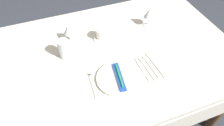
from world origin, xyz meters
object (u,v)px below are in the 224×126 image
Objects in this scene: toothbrush_package at (119,77)px; spoon_soup at (145,65)px; spoon_tea at (153,62)px; dinner_plate at (119,78)px; fork_outer at (92,83)px; wine_glass_centre at (69,30)px; coffee_cup_left at (102,33)px; dinner_knife at (143,70)px; wine_glass_left at (149,14)px; spoon_dessert at (149,64)px; drink_tumbler at (64,50)px.

toothbrush_package is 1.02× the size of spoon_soup.
spoon_soup and spoon_tea have the same top height.
dinner_plate is 0.02m from toothbrush_package.
dinner_plate reaches higher than spoon_tea.
wine_glass_centre reaches higher than fork_outer.
spoon_soup is at bearing -63.90° from coffee_cup_left.
dinner_knife is 0.47m from wine_glass_left.
wine_glass_centre is at bearing 176.33° from wine_glass_left.
spoon_dessert is 0.89× the size of spoon_tea.
spoon_tea is at bearing -25.98° from drink_tumbler.
coffee_cup_left is (-0.14, 0.37, 0.04)m from dinner_knife.
toothbrush_package is 0.23m from spoon_dessert.
toothbrush_package is 0.17m from dinner_knife.
wine_glass_left is (0.37, 0.03, 0.06)m from coffee_cup_left.
wine_glass_centre is 0.99× the size of drink_tumbler.
drink_tumbler is (-0.10, 0.27, 0.06)m from fork_outer.
toothbrush_package is at bearing -93.67° from coffee_cup_left.
wine_glass_centre is 0.59m from wine_glass_left.
dinner_plate is 1.18× the size of spoon_tea.
dinner_plate is at bearing -167.30° from spoon_soup.
fork_outer is 0.35m from spoon_soup.
wine_glass_left reaches higher than spoon_dessert.
fork_outer is 1.60× the size of drink_tumbler.
wine_glass_centre is 0.16m from drink_tumbler.
toothbrush_package is at bearing -66.90° from wine_glass_centre.
wine_glass_centre is at bearing 129.29° from dinner_knife.
spoon_dessert is at bearing -116.17° from wine_glass_left.
fork_outer is at bearing -70.32° from drink_tumbler.
spoon_dessert is at bearing -27.82° from drink_tumbler.
toothbrush_package is 0.16m from fork_outer.
wine_glass_left is at bearing 45.74° from dinner_plate.
coffee_cup_left is 0.29m from drink_tumbler.
spoon_soup is at bearing 45.13° from dinner_knife.
drink_tumbler is at bearing -114.07° from wine_glass_centre.
wine_glass_left is 0.66m from drink_tumbler.
wine_glass_centre is at bearing 135.98° from spoon_dessert.
dinner_plate is at bearing -93.67° from coffee_cup_left.
spoon_soup is 1.44× the size of wine_glass_left.
coffee_cup_left is 0.23m from wine_glass_centre.
fork_outer is at bearing 168.70° from dinner_plate.
coffee_cup_left reaches higher than fork_outer.
wine_glass_centre is at bearing 113.10° from toothbrush_package.
wine_glass_left reaches higher than spoon_tea.
dinner_plate is 1.27× the size of dinner_knife.
spoon_tea is 0.60m from wine_glass_centre.
spoon_tea is (0.26, 0.05, -0.01)m from dinner_plate.
dinner_knife is at bearing -34.32° from drink_tumbler.
toothbrush_package is 0.49m from wine_glass_centre.
toothbrush_package is 1.61× the size of wine_glass_centre.
toothbrush_package reaches higher than dinner_plate.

